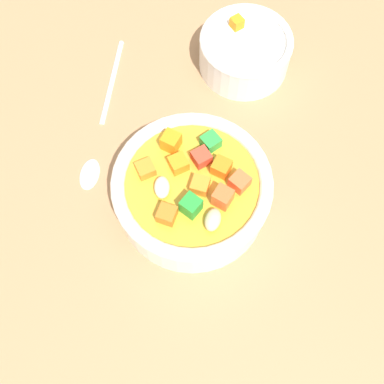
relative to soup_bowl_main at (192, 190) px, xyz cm
name	(u,v)px	position (x,y,z in cm)	size (l,w,h in cm)	color
ground_plane	(192,205)	(0.01, 0.00, -4.10)	(140.00, 140.00, 2.00)	#9E754F
soup_bowl_main	(192,190)	(0.00, 0.00, 0.00)	(16.41, 16.41, 6.93)	white
spoon	(99,131)	(13.87, -1.44, -2.76)	(10.35, 19.35, 0.73)	silver
side_bowl_small	(245,51)	(4.94, -18.97, -0.55)	(11.03, 11.03, 5.60)	white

